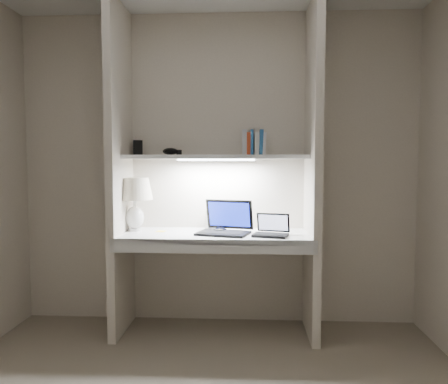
# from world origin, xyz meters

# --- Properties ---
(back_wall) EXTENTS (3.20, 0.01, 2.50)m
(back_wall) POSITION_xyz_m (0.00, 1.50, 1.25)
(back_wall) COLOR beige
(back_wall) RESTS_ON floor
(alcove_panel_left) EXTENTS (0.06, 0.55, 2.50)m
(alcove_panel_left) POSITION_xyz_m (-0.73, 1.23, 1.25)
(alcove_panel_left) COLOR beige
(alcove_panel_left) RESTS_ON floor
(alcove_panel_right) EXTENTS (0.06, 0.55, 2.50)m
(alcove_panel_right) POSITION_xyz_m (0.73, 1.23, 1.25)
(alcove_panel_right) COLOR beige
(alcove_panel_right) RESTS_ON floor
(desk) EXTENTS (1.40, 0.55, 0.04)m
(desk) POSITION_xyz_m (0.00, 1.23, 0.75)
(desk) COLOR white
(desk) RESTS_ON alcove_panel_left
(desk_apron) EXTENTS (1.46, 0.03, 0.10)m
(desk_apron) POSITION_xyz_m (0.00, 0.96, 0.72)
(desk_apron) COLOR silver
(desk_apron) RESTS_ON desk
(shelf) EXTENTS (1.40, 0.36, 0.03)m
(shelf) POSITION_xyz_m (0.00, 1.32, 1.35)
(shelf) COLOR silver
(shelf) RESTS_ON back_wall
(strip_light) EXTENTS (0.60, 0.04, 0.02)m
(strip_light) POSITION_xyz_m (0.00, 1.32, 1.33)
(strip_light) COLOR white
(strip_light) RESTS_ON shelf
(table_lamp) EXTENTS (0.29, 0.29, 0.42)m
(table_lamp) POSITION_xyz_m (-0.64, 1.30, 1.05)
(table_lamp) COLOR white
(table_lamp) RESTS_ON desk
(laptop_main) EXTENTS (0.44, 0.41, 0.25)m
(laptop_main) POSITION_xyz_m (0.08, 1.23, 0.83)
(laptop_main) COLOR black
(laptop_main) RESTS_ON desk
(laptop_netbook) EXTENTS (0.29, 0.27, 0.16)m
(laptop_netbook) POSITION_xyz_m (0.42, 1.14, 0.81)
(laptop_netbook) COLOR black
(laptop_netbook) RESTS_ON desk
(speaker) EXTENTS (0.13, 0.11, 0.15)m
(speaker) POSITION_xyz_m (-0.03, 1.45, 0.85)
(speaker) COLOR silver
(speaker) RESTS_ON desk
(mouse) EXTENTS (0.12, 0.09, 0.04)m
(mouse) POSITION_xyz_m (0.03, 1.26, 0.79)
(mouse) COLOR black
(mouse) RESTS_ON desk
(cable_coil) EXTENTS (0.13, 0.13, 0.01)m
(cable_coil) POSITION_xyz_m (0.03, 1.28, 0.78)
(cable_coil) COLOR black
(cable_coil) RESTS_ON desk
(sticky_note) EXTENTS (0.08, 0.08, 0.00)m
(sticky_note) POSITION_xyz_m (-0.43, 1.28, 0.77)
(sticky_note) COLOR yellow
(sticky_note) RESTS_ON desk
(book_row) EXTENTS (0.19, 0.13, 0.20)m
(book_row) POSITION_xyz_m (0.29, 1.43, 1.46)
(book_row) COLOR silver
(book_row) RESTS_ON shelf
(shelf_box) EXTENTS (0.08, 0.07, 0.12)m
(shelf_box) POSITION_xyz_m (-0.64, 1.43, 1.43)
(shelf_box) COLOR black
(shelf_box) RESTS_ON shelf
(shelf_gadget) EXTENTS (0.15, 0.13, 0.06)m
(shelf_gadget) POSITION_xyz_m (-0.36, 1.35, 1.39)
(shelf_gadget) COLOR black
(shelf_gadget) RESTS_ON shelf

